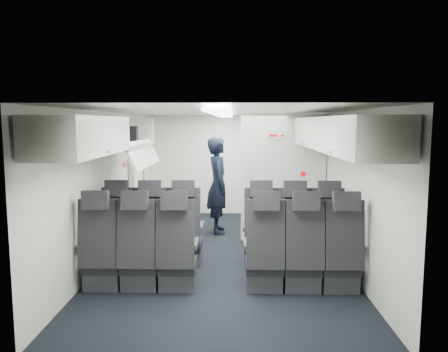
{
  "coord_description": "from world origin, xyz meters",
  "views": [
    {
      "loc": [
        0.15,
        -6.46,
        2.0
      ],
      "look_at": [
        0.0,
        0.4,
        1.15
      ],
      "focal_mm": 35.0,
      "sensor_mm": 36.0,
      "label": 1
    }
  ],
  "objects_px": {
    "seat_row_front": "(223,237)",
    "galley_unit": "(271,172)",
    "boarding_door": "(137,179)",
    "carry_on_bag": "(122,135)",
    "seat_row_mid": "(221,257)",
    "flight_attendant": "(218,185)"
  },
  "relations": [
    {
      "from": "seat_row_mid",
      "to": "carry_on_bag",
      "type": "relative_size",
      "value": 7.65
    },
    {
      "from": "seat_row_front",
      "to": "boarding_door",
      "type": "bearing_deg",
      "value": 128.16
    },
    {
      "from": "seat_row_mid",
      "to": "flight_attendant",
      "type": "xyz_separation_m",
      "value": [
        -0.12,
        2.76,
        0.47
      ]
    },
    {
      "from": "seat_row_mid",
      "to": "flight_attendant",
      "type": "bearing_deg",
      "value": 92.58
    },
    {
      "from": "seat_row_mid",
      "to": "flight_attendant",
      "type": "distance_m",
      "value": 2.8
    },
    {
      "from": "galley_unit",
      "to": "flight_attendant",
      "type": "distance_m",
      "value": 1.76
    },
    {
      "from": "seat_row_front",
      "to": "seat_row_mid",
      "type": "bearing_deg",
      "value": -90.0
    },
    {
      "from": "boarding_door",
      "to": "flight_attendant",
      "type": "height_order",
      "value": "boarding_door"
    },
    {
      "from": "seat_row_front",
      "to": "galley_unit",
      "type": "bearing_deg",
      "value": 73.72
    },
    {
      "from": "seat_row_front",
      "to": "seat_row_mid",
      "type": "relative_size",
      "value": 1.0
    },
    {
      "from": "seat_row_front",
      "to": "galley_unit",
      "type": "relative_size",
      "value": 1.75
    },
    {
      "from": "seat_row_front",
      "to": "flight_attendant",
      "type": "relative_size",
      "value": 1.92
    },
    {
      "from": "flight_attendant",
      "to": "boarding_door",
      "type": "bearing_deg",
      "value": 74.2
    },
    {
      "from": "seat_row_mid",
      "to": "galley_unit",
      "type": "bearing_deg",
      "value": 77.12
    },
    {
      "from": "boarding_door",
      "to": "seat_row_front",
      "type": "bearing_deg",
      "value": -51.84
    },
    {
      "from": "boarding_door",
      "to": "carry_on_bag",
      "type": "bearing_deg",
      "value": -83.87
    },
    {
      "from": "flight_attendant",
      "to": "seat_row_front",
      "type": "bearing_deg",
      "value": 176.58
    },
    {
      "from": "galley_unit",
      "to": "flight_attendant",
      "type": "xyz_separation_m",
      "value": [
        -1.07,
        -1.4,
        -0.08
      ]
    },
    {
      "from": "seat_row_mid",
      "to": "boarding_door",
      "type": "xyz_separation_m",
      "value": [
        -1.64,
        2.99,
        0.55
      ]
    },
    {
      "from": "flight_attendant",
      "to": "carry_on_bag",
      "type": "distance_m",
      "value": 2.26
    },
    {
      "from": "seat_row_front",
      "to": "flight_attendant",
      "type": "bearing_deg",
      "value": 93.83
    },
    {
      "from": "galley_unit",
      "to": "seat_row_front",
      "type": "bearing_deg",
      "value": -106.28
    }
  ]
}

